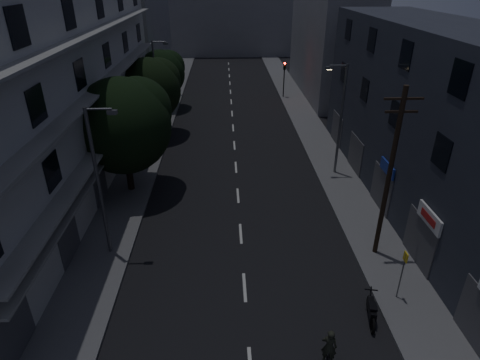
{
  "coord_description": "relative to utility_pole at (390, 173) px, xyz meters",
  "views": [
    {
      "loc": [
        -0.81,
        -8.3,
        13.49
      ],
      "look_at": [
        0.0,
        12.0,
        3.0
      ],
      "focal_mm": 30.0,
      "sensor_mm": 36.0,
      "label": 1
    }
  ],
  "objects": [
    {
      "name": "ground",
      "position": [
        -7.16,
        16.16,
        -4.87
      ],
      "size": [
        160.0,
        160.0,
        0.0
      ],
      "primitive_type": "plane",
      "color": "black",
      "rests_on": "ground"
    },
    {
      "name": "sidewalk_left",
      "position": [
        -14.66,
        16.16,
        -4.79
      ],
      "size": [
        3.0,
        90.0,
        0.15
      ],
      "primitive_type": "cube",
      "color": "#565659",
      "rests_on": "ground"
    },
    {
      "name": "sidewalk_right",
      "position": [
        0.34,
        16.16,
        -4.79
      ],
      "size": [
        3.0,
        90.0,
        0.15
      ],
      "primitive_type": "cube",
      "color": "#565659",
      "rests_on": "ground"
    },
    {
      "name": "lane_markings",
      "position": [
        -7.16,
        22.41,
        -4.86
      ],
      "size": [
        0.15,
        60.5,
        0.01
      ],
      "color": "beige",
      "rests_on": "ground"
    },
    {
      "name": "building_left",
      "position": [
        -19.13,
        9.16,
        2.13
      ],
      "size": [
        7.0,
        36.0,
        14.0
      ],
      "color": "#B8B7B2",
      "rests_on": "ground"
    },
    {
      "name": "building_right",
      "position": [
        4.84,
        5.16,
        0.63
      ],
      "size": [
        6.19,
        28.0,
        11.0
      ],
      "color": "#282C37",
      "rests_on": "ground"
    },
    {
      "name": "building_far_left",
      "position": [
        -19.16,
        39.16,
        3.13
      ],
      "size": [
        6.0,
        20.0,
        16.0
      ],
      "primitive_type": "cube",
      "color": "slate",
      "rests_on": "ground"
    },
    {
      "name": "building_far_right",
      "position": [
        4.84,
        33.16,
        1.63
      ],
      "size": [
        6.0,
        20.0,
        13.0
      ],
      "primitive_type": "cube",
      "color": "slate",
      "rests_on": "ground"
    },
    {
      "name": "building_far_end",
      "position": [
        -7.16,
        61.16,
        0.13
      ],
      "size": [
        24.0,
        8.0,
        10.0
      ],
      "primitive_type": "cube",
      "color": "slate",
      "rests_on": "ground"
    },
    {
      "name": "tree_near",
      "position": [
        -14.48,
        7.75,
        0.11
      ],
      "size": [
        6.26,
        6.26,
        7.72
      ],
      "color": "black",
      "rests_on": "sidewalk_left"
    },
    {
      "name": "tree_mid",
      "position": [
        -14.59,
        18.47,
        -0.37
      ],
      "size": [
        5.65,
        5.65,
        6.95
      ],
      "color": "black",
      "rests_on": "sidewalk_left"
    },
    {
      "name": "tree_far",
      "position": [
        -14.65,
        26.82,
        -0.81
      ],
      "size": [
        5.04,
        5.04,
        6.23
      ],
      "color": "black",
      "rests_on": "sidewalk_left"
    },
    {
      "name": "traffic_signal_far_right",
      "position": [
        -0.79,
        30.64,
        -1.77
      ],
      "size": [
        0.28,
        0.37,
        4.1
      ],
      "color": "black",
      "rests_on": "sidewalk_right"
    },
    {
      "name": "traffic_signal_far_left",
      "position": [
        -13.7,
        32.09,
        -1.77
      ],
      "size": [
        0.28,
        0.37,
        4.1
      ],
      "color": "black",
      "rests_on": "sidewalk_left"
    },
    {
      "name": "street_lamp_left_near",
      "position": [
        -14.15,
        0.63,
        -0.27
      ],
      "size": [
        1.51,
        0.25,
        8.0
      ],
      "color": "#54555B",
      "rests_on": "sidewalk_left"
    },
    {
      "name": "street_lamp_right",
      "position": [
        0.15,
        9.74,
        -0.27
      ],
      "size": [
        1.51,
        0.25,
        8.0
      ],
      "color": "#5B5E63",
      "rests_on": "sidewalk_right"
    },
    {
      "name": "street_lamp_left_far",
      "position": [
        -14.24,
        20.71,
        -0.27
      ],
      "size": [
        1.51,
        0.25,
        8.0
      ],
      "color": "#53545A",
      "rests_on": "sidewalk_left"
    },
    {
      "name": "utility_pole",
      "position": [
        0.0,
        0.0,
        0.0
      ],
      "size": [
        1.8,
        0.24,
        9.0
      ],
      "color": "black",
      "rests_on": "sidewalk_right"
    },
    {
      "name": "bus_stop_sign",
      "position": [
        -0.15,
        -3.41,
        -2.98
      ],
      "size": [
        0.06,
        0.35,
        2.52
      ],
      "color": "#595B60",
      "rests_on": "sidewalk_right"
    },
    {
      "name": "motorcycle",
      "position": [
        -1.78,
        -4.58,
        -4.37
      ],
      "size": [
        0.66,
        1.96,
        1.27
      ],
      "rotation": [
        0.0,
        0.0,
        -0.19
      ],
      "color": "black",
      "rests_on": "ground"
    },
    {
      "name": "cyclist",
      "position": [
        -4.25,
        -6.93,
        -4.2
      ],
      "size": [
        1.05,
        1.66,
        1.99
      ],
      "rotation": [
        0.0,
        0.0,
        -0.35
      ],
      "color": "black",
      "rests_on": "ground"
    }
  ]
}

